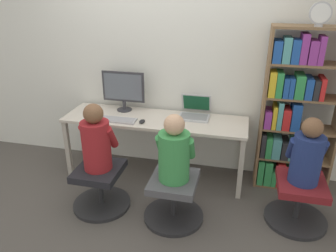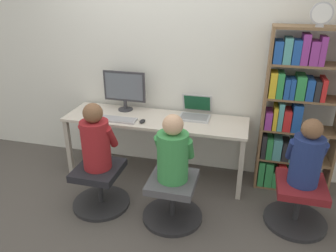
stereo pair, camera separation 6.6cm
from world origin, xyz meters
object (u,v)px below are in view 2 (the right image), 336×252
object	(u,v)px
office_chair_right	(172,198)
desk_clock	(322,14)
office_chair_left	(100,186)
desktop_monitor	(124,89)
person_at_monitor	(96,140)
bookshelf	(292,116)
keyboard	(117,119)
person_at_laptop	(173,152)
office_chair_side	(298,202)
person_near_shelf	(307,156)
laptop	(195,113)

from	to	relation	value
office_chair_right	desk_clock	world-z (taller)	desk_clock
office_chair_left	desk_clock	bearing A→B (deg)	21.62
desktop_monitor	office_chair_right	size ratio (longest dim) A/B	0.87
person_at_monitor	desk_clock	size ratio (longest dim) A/B	3.06
person_at_monitor	bookshelf	world-z (taller)	bookshelf
desktop_monitor	bookshelf	world-z (taller)	bookshelf
keyboard	person_at_laptop	size ratio (longest dim) A/B	0.69
bookshelf	office_chair_right	bearing A→B (deg)	-141.56
person_at_laptop	desk_clock	bearing A→B (deg)	33.74
desktop_monitor	office_chair_left	distance (m)	1.14
person_at_monitor	bookshelf	distance (m)	1.98
bookshelf	person_at_laptop	bearing A→B (deg)	-141.71
keyboard	office_chair_left	size ratio (longest dim) A/B	0.76
office_chair_right	office_chair_side	size ratio (longest dim) A/B	1.00
person_near_shelf	office_chair_side	bearing A→B (deg)	-90.00
desktop_monitor	keyboard	bearing A→B (deg)	-85.74
office_chair_side	desktop_monitor	bearing A→B (deg)	161.26
keyboard	person_at_monitor	size ratio (longest dim) A/B	0.67
laptop	office_chair_left	bearing A→B (deg)	-132.85
person_at_monitor	person_at_laptop	world-z (taller)	person_at_monitor
person_at_monitor	office_chair_left	bearing A→B (deg)	-90.00
desktop_monitor	office_chair_right	bearing A→B (deg)	-48.10
office_chair_right	desktop_monitor	bearing A→B (deg)	131.90
laptop	person_at_monitor	size ratio (longest dim) A/B	0.51
person_near_shelf	keyboard	bearing A→B (deg)	170.34
desktop_monitor	laptop	xyz separation A→B (m)	(0.83, -0.01, -0.20)
person_at_laptop	office_chair_side	xyz separation A→B (m)	(1.14, 0.22, -0.49)
laptop	person_at_laptop	world-z (taller)	person_at_laptop
person_at_monitor	office_chair_right	bearing A→B (deg)	-1.66
bookshelf	desk_clock	bearing A→B (deg)	-35.43
desktop_monitor	person_at_monitor	world-z (taller)	desktop_monitor
laptop	person_at_laptop	xyz separation A→B (m)	(-0.04, -0.87, -0.05)
laptop	office_chair_side	xyz separation A→B (m)	(1.10, -0.65, -0.54)
keyboard	office_chair_left	xyz separation A→B (m)	(0.01, -0.54, -0.50)
laptop	keyboard	size ratio (longest dim) A/B	0.77
bookshelf	office_chair_side	world-z (taller)	bookshelf
bookshelf	desktop_monitor	bearing A→B (deg)	178.62
keyboard	person_at_laptop	distance (m)	0.94
office_chair_right	keyboard	bearing A→B (deg)	144.11
keyboard	desktop_monitor	bearing A→B (deg)	94.26
keyboard	office_chair_left	bearing A→B (deg)	-88.67
laptop	person_at_monitor	bearing A→B (deg)	-133.01
person_at_laptop	person_near_shelf	xyz separation A→B (m)	(1.14, 0.23, -0.00)
person_at_monitor	laptop	bearing A→B (deg)	46.99
desktop_monitor	desk_clock	xyz separation A→B (m)	(1.94, -0.11, 0.87)
laptop	person_near_shelf	world-z (taller)	person_near_shelf
keyboard	office_chair_left	world-z (taller)	keyboard
keyboard	office_chair_right	world-z (taller)	keyboard
desk_clock	desktop_monitor	bearing A→B (deg)	176.73
desk_clock	laptop	bearing A→B (deg)	174.56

